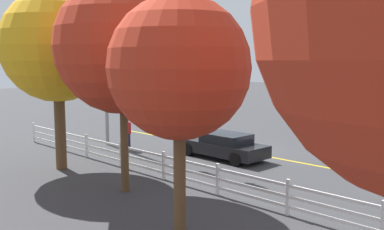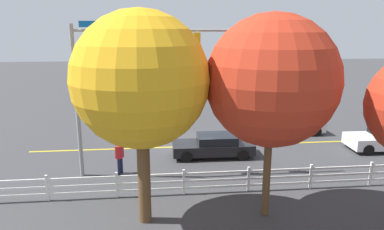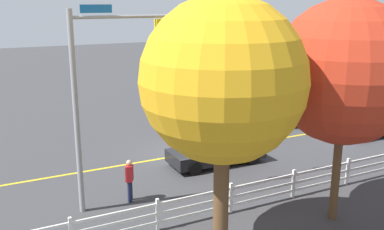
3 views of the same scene
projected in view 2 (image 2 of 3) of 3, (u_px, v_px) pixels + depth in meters
ground_plane at (197, 146)px, 21.98m from camera, size 120.00×120.00×0.00m
lane_center_stripe at (260, 144)px, 22.38m from camera, size 28.00×0.16×0.01m
signal_assembly at (122, 70)px, 16.62m from camera, size 7.59×0.38×7.44m
car_0 at (292, 124)px, 24.55m from camera, size 4.09×1.95×1.41m
car_1 at (214, 146)px, 20.17m from camera, size 4.58×1.96×1.25m
pedestrian at (120, 156)px, 17.60m from camera, size 0.42×0.48×1.69m
white_rail_fence at (280, 177)px, 15.94m from camera, size 26.10×0.10×1.15m
tree_0 at (272, 81)px, 12.75m from camera, size 4.83×4.83×7.70m
tree_2 at (141, 80)px, 12.23m from camera, size 4.81×4.81×7.80m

